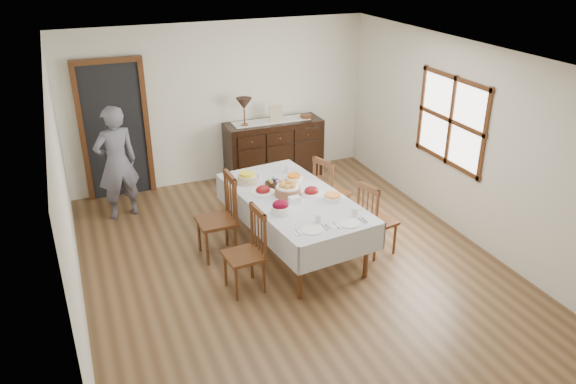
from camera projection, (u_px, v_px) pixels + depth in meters
name	position (u px, v px, depth m)	size (l,w,h in m)	color
ground	(291.00, 263.00, 7.14)	(6.00, 6.00, 0.00)	brown
room_shell	(267.00, 132.00, 6.76)	(5.02, 6.02, 2.65)	silver
dining_table	(293.00, 203.00, 7.13)	(1.43, 2.42, 0.79)	silver
chair_left_near	(248.00, 250.00, 6.43)	(0.46, 0.46, 1.01)	#532D16
chair_left_far	(220.00, 216.00, 7.10)	(0.47, 0.47, 1.11)	#532D16
chair_right_near	(374.00, 218.00, 7.16)	(0.49, 0.49, 1.00)	#532D16
chair_right_far	(329.00, 190.00, 7.94)	(0.52, 0.52, 1.00)	#532D16
sideboard	(274.00, 149.00, 9.50)	(1.63, 0.59, 0.98)	black
person	(116.00, 159.00, 7.96)	(0.56, 0.36, 1.79)	slate
bread_basket	(288.00, 190.00, 7.09)	(0.32, 0.32, 0.19)	brown
egg_basket	(274.00, 183.00, 7.38)	(0.25, 0.25, 0.10)	black
ham_platter_a	(263.00, 191.00, 7.18)	(0.31, 0.31, 0.11)	white
ham_platter_b	(311.00, 191.00, 7.16)	(0.28, 0.28, 0.11)	white
beet_bowl	(281.00, 207.00, 6.64)	(0.23, 0.23, 0.16)	white
carrot_bowl	(294.00, 178.00, 7.52)	(0.24, 0.24, 0.09)	white
pineapple_bowl	(247.00, 178.00, 7.46)	(0.26, 0.26, 0.15)	#CFB68F
casserole_dish	(333.00, 197.00, 6.99)	(0.23, 0.23, 0.08)	white
butter_dish	(294.00, 199.00, 6.94)	(0.15, 0.11, 0.07)	white
setting_left	(314.00, 226.00, 6.33)	(0.43, 0.31, 0.10)	white
setting_right	(351.00, 219.00, 6.48)	(0.43, 0.31, 0.10)	white
glass_far_a	(259.00, 175.00, 7.60)	(0.06, 0.06, 0.09)	silver
glass_far_b	(287.00, 169.00, 7.80)	(0.06, 0.06, 0.10)	silver
runner	(271.00, 121.00, 9.32)	(1.30, 0.35, 0.01)	white
table_lamp	(244.00, 104.00, 8.94)	(0.26, 0.26, 0.46)	brown
picture_frame	(276.00, 114.00, 9.21)	(0.22, 0.08, 0.28)	tan
deco_bowl	(306.00, 116.00, 9.46)	(0.20, 0.20, 0.06)	#532D16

